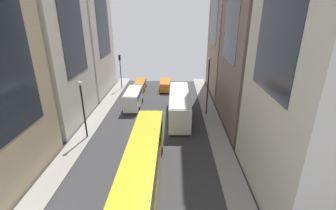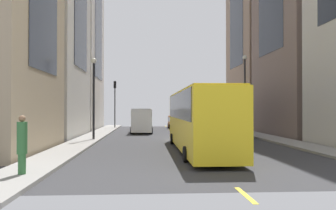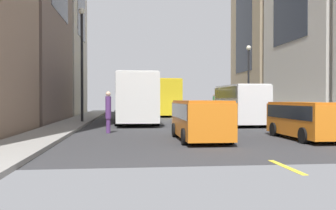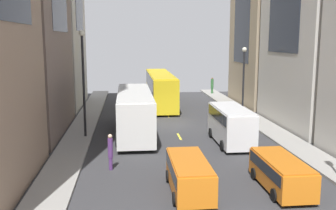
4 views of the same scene
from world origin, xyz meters
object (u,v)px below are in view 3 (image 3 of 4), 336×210
at_px(delivery_van_white, 240,102).
at_px(pedestrian_crossing_near, 108,110).
at_px(car_orange_0, 307,117).
at_px(streetcar_yellow, 162,95).
at_px(city_bus_white, 136,95).
at_px(car_orange_1, 200,117).
at_px(pedestrian_crossing_mid, 214,102).

height_order(delivery_van_white, pedestrian_crossing_near, delivery_van_white).
bearing_deg(car_orange_0, streetcar_yellow, 98.53).
xyz_separation_m(city_bus_white, car_orange_1, (2.35, -11.89, -1.04)).
bearing_deg(car_orange_0, city_bus_white, 119.92).
xyz_separation_m(city_bus_white, pedestrian_crossing_near, (-1.54, -8.20, -0.88)).
xyz_separation_m(streetcar_yellow, car_orange_0, (3.78, -25.19, -1.20)).
height_order(car_orange_1, pedestrian_crossing_mid, pedestrian_crossing_mid).
distance_m(city_bus_white, car_orange_0, 13.86).
relative_size(delivery_van_white, car_orange_1, 1.23).
relative_size(streetcar_yellow, pedestrian_crossing_near, 6.75).
distance_m(streetcar_yellow, car_orange_0, 25.50).
height_order(delivery_van_white, pedestrian_crossing_mid, delivery_van_white).
bearing_deg(car_orange_0, pedestrian_crossing_mid, 83.34).
relative_size(delivery_van_white, pedestrian_crossing_near, 2.77).
height_order(streetcar_yellow, pedestrian_crossing_mid, streetcar_yellow).
bearing_deg(car_orange_1, pedestrian_crossing_mid, 75.70).
bearing_deg(pedestrian_crossing_mid, pedestrian_crossing_near, 6.92).
bearing_deg(pedestrian_crossing_mid, streetcar_yellow, -14.59).
xyz_separation_m(car_orange_1, pedestrian_crossing_near, (-3.89, 3.69, 0.16)).
xyz_separation_m(delivery_van_white, car_orange_1, (-4.32, -8.44, -0.55)).
distance_m(delivery_van_white, pedestrian_crossing_mid, 24.82).
height_order(pedestrian_crossing_near, pedestrian_crossing_mid, pedestrian_crossing_mid).
bearing_deg(city_bus_white, pedestrian_crossing_mid, 62.94).
bearing_deg(delivery_van_white, car_orange_1, -117.13).
bearing_deg(delivery_van_white, pedestrian_crossing_near, -149.98).
xyz_separation_m(car_orange_0, car_orange_1, (-4.54, 0.09, 0.04)).
bearing_deg(car_orange_1, pedestrian_crossing_near, 136.53).
bearing_deg(pedestrian_crossing_near, car_orange_0, -26.24).
xyz_separation_m(car_orange_0, pedestrian_crossing_mid, (3.85, 33.01, 0.36)).
relative_size(car_orange_0, pedestrian_crossing_near, 2.22).
relative_size(streetcar_yellow, car_orange_1, 3.00).
xyz_separation_m(delivery_van_white, pedestrian_crossing_mid, (4.07, 24.48, -0.24)).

